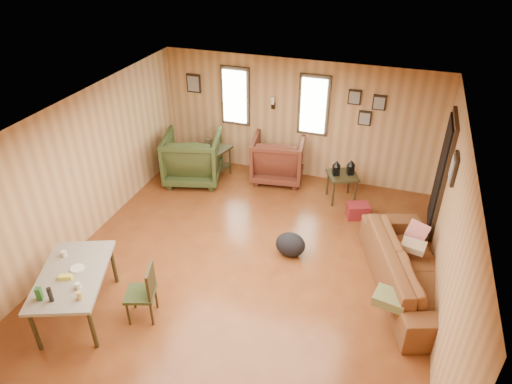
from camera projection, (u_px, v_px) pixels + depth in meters
room at (264, 189)px, 6.74m from camera, size 5.54×6.04×2.44m
sofa at (414, 263)px, 6.44m from camera, size 1.48×2.50×0.94m
recliner_brown at (278, 156)px, 9.17m from camera, size 1.13×1.07×1.03m
recliner_green at (193, 155)px, 9.10m from camera, size 1.30×1.26×1.11m
end_table at (213, 156)px, 9.33m from camera, size 0.73×0.69×0.78m
side_table at (343, 173)px, 8.44m from camera, size 0.70×0.70×0.84m
cooler at (358, 211)px, 8.16m from camera, size 0.45×0.39×0.27m
backpack at (290, 245)px, 7.22m from camera, size 0.54×0.45×0.41m
sofa_pillows at (404, 266)px, 6.33m from camera, size 0.68×1.76×0.36m
dining_table at (72, 278)px, 5.93m from camera, size 1.27×1.58×0.90m
dining_chair at (145, 290)px, 5.98m from camera, size 0.48×0.48×0.84m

